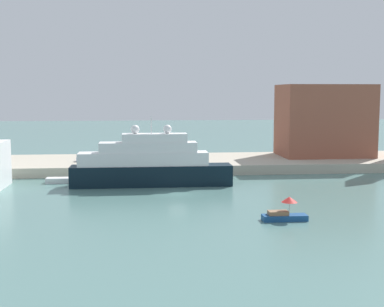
# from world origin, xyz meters

# --- Properties ---
(ground) EXTENTS (400.00, 400.00, 0.00)m
(ground) POSITION_xyz_m (0.00, 0.00, 0.00)
(ground) COLOR slate
(quay_dock) EXTENTS (110.00, 20.09, 1.68)m
(quay_dock) POSITION_xyz_m (0.00, 26.05, 0.84)
(quay_dock) COLOR #B7AD99
(quay_dock) RESTS_ON ground
(large_yacht) EXTENTS (24.42, 4.02, 10.59)m
(large_yacht) POSITION_xyz_m (-3.78, 7.24, 3.25)
(large_yacht) COLOR black
(large_yacht) RESTS_ON ground
(small_motorboat) EXTENTS (4.99, 1.78, 2.68)m
(small_motorboat) POSITION_xyz_m (10.74, -16.47, 0.89)
(small_motorboat) COLOR navy
(small_motorboat) RESTS_ON ground
(work_barge) EXTENTS (5.96, 1.97, 0.82)m
(work_barge) POSITION_xyz_m (-16.91, 11.22, 0.41)
(work_barge) COLOR silver
(work_barge) RESTS_ON ground
(harbor_building) EXTENTS (17.28, 11.49, 14.03)m
(harbor_building) POSITION_xyz_m (31.10, 28.59, 8.69)
(harbor_building) COLOR #93513D
(harbor_building) RESTS_ON quay_dock
(parked_car) EXTENTS (4.48, 1.69, 1.35)m
(parked_car) POSITION_xyz_m (-14.46, 24.62, 2.26)
(parked_car) COLOR #1E4C99
(parked_car) RESTS_ON quay_dock
(person_figure) EXTENTS (0.36, 0.36, 1.68)m
(person_figure) POSITION_xyz_m (-11.26, 19.18, 2.46)
(person_figure) COLOR #334C8C
(person_figure) RESTS_ON quay_dock
(mooring_bollard) EXTENTS (0.40, 0.40, 0.85)m
(mooring_bollard) POSITION_xyz_m (3.24, 17.14, 2.11)
(mooring_bollard) COLOR black
(mooring_bollard) RESTS_ON quay_dock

